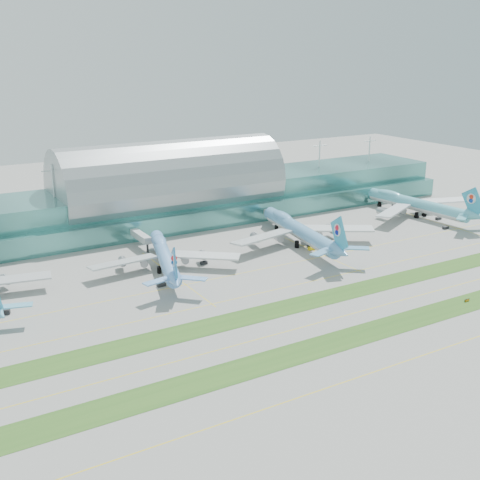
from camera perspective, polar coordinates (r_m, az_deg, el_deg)
ground at (r=220.60m, az=7.28°, el=-5.90°), size 700.00×700.00×0.00m
terminal at (r=322.59m, az=-6.66°, el=4.25°), size 340.00×69.10×36.00m
grass_strip_near at (r=201.28m, az=12.17°, el=-8.52°), size 420.00×12.00×0.08m
grass_strip_far at (r=222.03m, az=6.97°, el=-5.72°), size 420.00×12.00×0.08m
taxiline_a at (r=188.84m, az=16.30°, el=-10.68°), size 420.00×0.35×0.01m
taxiline_b at (r=210.70m, az=9.61°, el=-7.16°), size 420.00×0.35×0.01m
taxiline_c at (r=233.93m, az=4.60°, el=-4.43°), size 420.00×0.35×0.01m
taxiline_d at (r=251.03m, az=1.73°, el=-2.84°), size 420.00×0.35×0.01m
airliner_b at (r=251.51m, az=-7.18°, el=-1.46°), size 60.71×70.31×19.76m
airliner_c at (r=283.93m, az=5.62°, el=0.99°), size 72.32×82.92×22.89m
airliner_d at (r=347.16m, az=16.21°, el=3.37°), size 72.10×82.09×22.58m
gse_b at (r=224.53m, az=-21.38°, el=-6.36°), size 3.71×2.89×1.71m
gse_c at (r=235.25m, az=-7.46°, el=-4.23°), size 3.40×1.77×1.29m
gse_d at (r=257.58m, az=-3.45°, el=-2.17°), size 3.10×1.74×1.35m
gse_e at (r=278.01m, az=6.79°, el=-0.80°), size 3.41×2.27×1.26m
gse_f at (r=295.24m, az=9.36°, el=0.20°), size 4.18×2.28×1.51m
gse_g at (r=326.54m, az=18.92°, el=1.13°), size 3.52×2.08×1.39m
gse_h at (r=343.69m, az=18.30°, el=1.97°), size 3.91×2.06×1.42m
taxiway_sign_east at (r=234.47m, az=20.72°, el=-5.37°), size 2.40×0.32×1.02m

